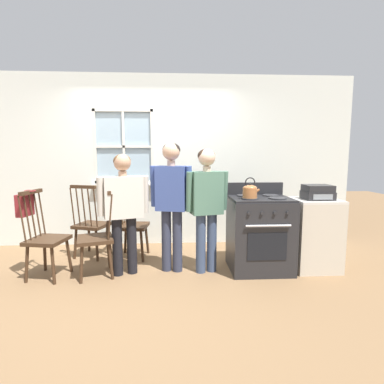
{
  "coord_description": "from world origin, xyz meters",
  "views": [
    {
      "loc": [
        0.35,
        -3.45,
        1.45
      ],
      "look_at": [
        0.54,
        0.16,
        1.0
      ],
      "focal_mm": 28.0,
      "sensor_mm": 36.0,
      "label": 1
    }
  ],
  "objects": [
    {
      "name": "potted_plant",
      "position": [
        -0.48,
        1.31,
        1.09
      ],
      "size": [
        0.12,
        0.12,
        0.28
      ],
      "color": "#42474C",
      "rests_on": "wall_back"
    },
    {
      "name": "person_teen_center",
      "position": [
        0.29,
        0.19,
        0.97
      ],
      "size": [
        0.53,
        0.29,
        1.59
      ],
      "rotation": [
        0.0,
        0.0,
        -0.23
      ],
      "color": "#2D3347",
      "rests_on": "ground_plane"
    },
    {
      "name": "stove",
      "position": [
        1.4,
        0.17,
        0.47
      ],
      "size": [
        0.75,
        0.68,
        1.08
      ],
      "color": "#232326",
      "rests_on": "ground_plane"
    },
    {
      "name": "chair_by_window",
      "position": [
        -1.19,
        0.07,
        0.46
      ],
      "size": [
        0.47,
        0.48,
        1.04
      ],
      "rotation": [
        0.0,
        0.0,
        1.39
      ],
      "color": "#3D2819",
      "rests_on": "ground_plane"
    },
    {
      "name": "stereo",
      "position": [
        2.1,
        0.13,
        0.99
      ],
      "size": [
        0.34,
        0.29,
        0.18
      ],
      "color": "#232326",
      "rests_on": "side_counter"
    },
    {
      "name": "chair_near_wall",
      "position": [
        -0.86,
        0.77,
        0.46
      ],
      "size": [
        0.53,
        0.51,
        1.04
      ],
      "rotation": [
        0.0,
        0.0,
        2.82
      ],
      "color": "#3D2819",
      "rests_on": "ground_plane"
    },
    {
      "name": "kettle",
      "position": [
        1.23,
        0.04,
        1.02
      ],
      "size": [
        0.21,
        0.17,
        0.25
      ],
      "color": "#A86638",
      "rests_on": "stove"
    },
    {
      "name": "ground_plane",
      "position": [
        0.0,
        0.0,
        0.0
      ],
      "size": [
        16.0,
        16.0,
        0.0
      ],
      "primitive_type": "plane",
      "color": "brown"
    },
    {
      "name": "person_adult_right",
      "position": [
        0.72,
        0.13,
        0.92
      ],
      "size": [
        0.54,
        0.29,
        1.52
      ],
      "rotation": [
        0.0,
        0.0,
        0.23
      ],
      "color": "#384766",
      "rests_on": "ground_plane"
    },
    {
      "name": "chair_center_cluster",
      "position": [
        -0.6,
        0.09,
        0.46
      ],
      "size": [
        0.5,
        0.52,
        1.04
      ],
      "rotation": [
        0.0,
        0.0,
        -1.29
      ],
      "color": "#3D2819",
      "rests_on": "ground_plane"
    },
    {
      "name": "handbag",
      "position": [
        -1.42,
        0.11,
        0.87
      ],
      "size": [
        0.21,
        0.23,
        0.31
      ],
      "color": "maroon",
      "rests_on": "chair_by_window"
    },
    {
      "name": "person_elderly_left",
      "position": [
        -0.28,
        0.11,
        0.89
      ],
      "size": [
        0.6,
        0.34,
        1.46
      ],
      "rotation": [
        0.0,
        0.0,
        0.33
      ],
      "color": "black",
      "rests_on": "ground_plane"
    },
    {
      "name": "wall_back",
      "position": [
        0.02,
        1.4,
        1.34
      ],
      "size": [
        6.4,
        0.16,
        2.7
      ],
      "color": "silver",
      "rests_on": "ground_plane"
    },
    {
      "name": "side_counter",
      "position": [
        2.1,
        0.15,
        0.45
      ],
      "size": [
        0.55,
        0.5,
        0.9
      ],
      "color": "beige",
      "rests_on": "ground_plane"
    },
    {
      "name": "chair_near_stove",
      "position": [
        -0.28,
        0.71,
        0.46
      ],
      "size": [
        0.45,
        0.46,
        1.04
      ],
      "rotation": [
        0.0,
        0.0,
        1.47
      ],
      "color": "#3D2819",
      "rests_on": "ground_plane"
    }
  ]
}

